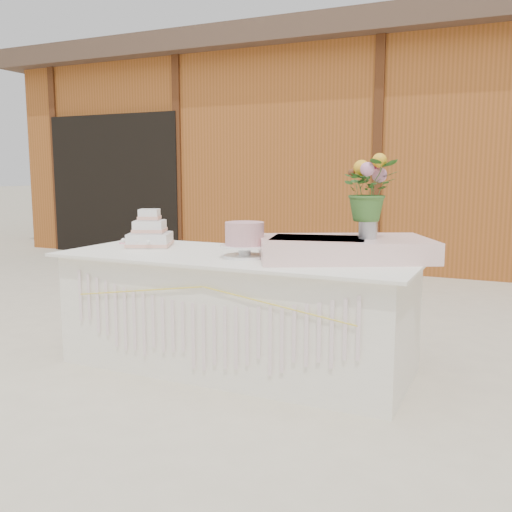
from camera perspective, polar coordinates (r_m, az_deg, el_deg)
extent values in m
plane|color=beige|center=(3.97, -1.85, -10.91)|extent=(80.00, 80.00, 0.00)
cube|color=#944D1F|center=(9.50, 14.80, 9.29)|extent=(12.00, 4.00, 3.00)
cube|color=#473427|center=(9.67, 15.19, 19.10)|extent=(12.60, 4.60, 0.30)
cube|color=black|center=(9.40, -14.04, 6.89)|extent=(2.40, 0.08, 2.20)
cube|color=white|center=(3.87, -1.88, -5.66)|extent=(2.28, 0.88, 0.75)
cube|color=white|center=(3.79, -1.91, -0.01)|extent=(2.40, 1.00, 0.02)
cube|color=white|center=(4.26, -10.55, 1.61)|extent=(0.39, 0.39, 0.10)
cube|color=#F0AC97|center=(4.26, -10.54, 1.21)|extent=(0.40, 0.40, 0.02)
cube|color=white|center=(4.25, -10.59, 2.90)|extent=(0.28, 0.28, 0.09)
cube|color=#F0AC97|center=(4.25, -10.58, 2.56)|extent=(0.29, 0.29, 0.02)
cube|color=white|center=(4.24, -10.62, 4.08)|extent=(0.18, 0.18, 0.08)
cube|color=#F0AC97|center=(4.24, -10.61, 3.79)|extent=(0.20, 0.20, 0.02)
cylinder|color=white|center=(3.66, -1.15, -0.03)|extent=(0.27, 0.27, 0.02)
cylinder|color=white|center=(3.65, -1.15, 0.50)|extent=(0.08, 0.08, 0.05)
cylinder|color=white|center=(3.65, -1.15, 1.00)|extent=(0.32, 0.32, 0.01)
cylinder|color=#DEA0AA|center=(3.64, -1.16, 2.26)|extent=(0.25, 0.25, 0.15)
cube|color=beige|center=(3.63, 8.83, 0.74)|extent=(1.22, 1.02, 0.13)
cylinder|color=#B8B7BC|center=(3.61, 11.14, 2.97)|extent=(0.12, 0.12, 0.16)
imported|color=#396829|center=(3.59, 11.27, 7.25)|extent=(0.44, 0.42, 0.38)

